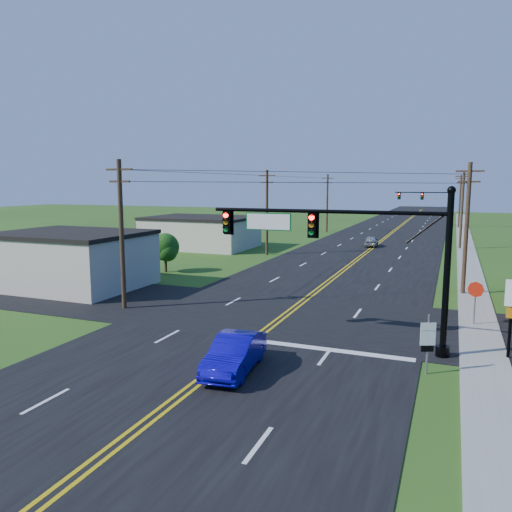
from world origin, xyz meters
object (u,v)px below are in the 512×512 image
at_px(signal_mast_main, 344,246).
at_px(stop_sign, 475,294).
at_px(signal_mast_far, 427,201).
at_px(blue_car, 235,354).
at_px(route_sign, 428,340).

height_order(signal_mast_main, stop_sign, signal_mast_main).
relative_size(signal_mast_far, blue_car, 2.48).
relative_size(signal_mast_far, stop_sign, 4.56).
distance_m(signal_mast_main, route_sign, 5.64).
xyz_separation_m(signal_mast_far, blue_car, (-3.45, -76.96, -3.82)).
bearing_deg(stop_sign, signal_mast_main, -117.97).
relative_size(signal_mast_main, signal_mast_far, 1.03).
distance_m(signal_mast_far, route_sign, 74.51).
bearing_deg(blue_car, route_sign, 13.94).
distance_m(signal_mast_main, signal_mast_far, 72.00).
relative_size(blue_car, stop_sign, 1.84).
bearing_deg(signal_mast_far, route_sign, -87.07).
height_order(signal_mast_far, route_sign, signal_mast_far).
bearing_deg(signal_mast_far, stop_sign, -84.98).
height_order(signal_mast_main, route_sign, signal_mast_main).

